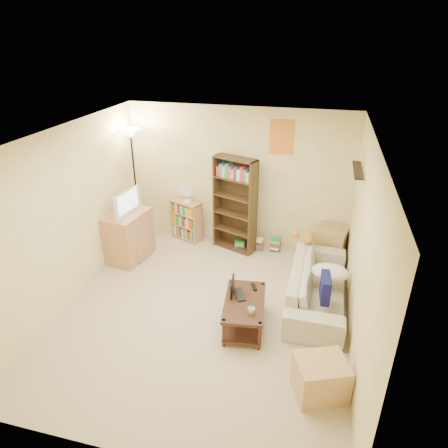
# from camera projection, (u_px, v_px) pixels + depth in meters

# --- Properties ---
(room) EXTENTS (4.50, 4.54, 2.52)m
(room) POSITION_uv_depth(u_px,v_px,m) (202.00, 207.00, 5.03)
(room) COLOR #C7AE95
(room) RESTS_ON ground
(sofa) EXTENTS (2.02, 0.85, 0.58)m
(sofa) POSITION_uv_depth(u_px,v_px,m) (318.00, 285.00, 5.80)
(sofa) COLOR beige
(sofa) RESTS_ON ground
(navy_pillow) EXTENTS (0.15, 0.39, 0.34)m
(navy_pillow) POSITION_uv_depth(u_px,v_px,m) (325.00, 288.00, 5.29)
(navy_pillow) COLOR #12124F
(navy_pillow) RESTS_ON sofa
(cream_blanket) EXTENTS (0.54, 0.38, 0.23)m
(cream_blanket) POSITION_uv_depth(u_px,v_px,m) (330.00, 273.00, 5.72)
(cream_blanket) COLOR silver
(cream_blanket) RESTS_ON sofa
(tabby_cat) EXTENTS (0.46, 0.17, 0.16)m
(tabby_cat) POSITION_uv_depth(u_px,v_px,m) (306.00, 237.00, 6.36)
(tabby_cat) COLOR #C17529
(tabby_cat) RESTS_ON sofa
(coffee_table) EXTENTS (0.64, 1.00, 0.42)m
(coffee_table) POSITION_uv_depth(u_px,v_px,m) (244.00, 310.00, 5.32)
(coffee_table) COLOR #3F2218
(coffee_table) RESTS_ON ground
(laptop) EXTENTS (0.44, 0.42, 0.02)m
(laptop) POSITION_uv_depth(u_px,v_px,m) (242.00, 294.00, 5.37)
(laptop) COLOR black
(laptop) RESTS_ON coffee_table
(laptop_screen) EXTENTS (0.05, 0.31, 0.21)m
(laptop_screen) POSITION_uv_depth(u_px,v_px,m) (232.00, 286.00, 5.33)
(laptop_screen) COLOR white
(laptop_screen) RESTS_ON laptop
(mug) EXTENTS (0.10, 0.10, 0.08)m
(mug) POSITION_uv_depth(u_px,v_px,m) (251.00, 311.00, 5.00)
(mug) COLOR silver
(mug) RESTS_ON coffee_table
(tv_remote) EXTENTS (0.12, 0.17, 0.02)m
(tv_remote) POSITION_uv_depth(u_px,v_px,m) (254.00, 287.00, 5.52)
(tv_remote) COLOR black
(tv_remote) RESTS_ON coffee_table
(tv_stand) EXTENTS (0.69, 0.88, 0.86)m
(tv_stand) POSITION_uv_depth(u_px,v_px,m) (128.00, 236.00, 6.89)
(tv_stand) COLOR tan
(tv_stand) RESTS_ON ground
(television) EXTENTS (0.73, 0.30, 0.41)m
(television) POSITION_uv_depth(u_px,v_px,m) (124.00, 202.00, 6.61)
(television) COLOR black
(television) RESTS_ON tv_stand
(tall_bookshelf) EXTENTS (0.82, 0.52, 1.72)m
(tall_bookshelf) POSITION_uv_depth(u_px,v_px,m) (235.00, 203.00, 6.97)
(tall_bookshelf) COLOR #3B2A16
(tall_bookshelf) RESTS_ON ground
(short_bookshelf) EXTENTS (0.64, 0.45, 0.77)m
(short_bookshelf) POSITION_uv_depth(u_px,v_px,m) (186.00, 220.00, 7.55)
(short_bookshelf) COLOR tan
(short_bookshelf) RESTS_ON ground
(desk_fan) EXTENTS (0.27, 0.15, 0.42)m
(desk_fan) POSITION_uv_depth(u_px,v_px,m) (187.00, 191.00, 7.23)
(desk_fan) COLOR silver
(desk_fan) RESTS_ON short_bookshelf
(floor_lamp) EXTENTS (0.36, 0.36, 2.12)m
(floor_lamp) POSITION_uv_depth(u_px,v_px,m) (132.00, 153.00, 6.94)
(floor_lamp) COLOR black
(floor_lamp) RESTS_ON ground
(side_table) EXTENTS (0.62, 0.62, 0.58)m
(side_table) POSITION_uv_depth(u_px,v_px,m) (331.00, 243.00, 6.94)
(side_table) COLOR tan
(side_table) RESTS_ON ground
(end_cabinet) EXTENTS (0.67, 0.62, 0.45)m
(end_cabinet) POSITION_uv_depth(u_px,v_px,m) (320.00, 378.00, 4.34)
(end_cabinet) COLOR tan
(end_cabinet) RESTS_ON ground
(book_stacks) EXTENTS (0.84, 0.25, 0.25)m
(book_stacks) POSITION_uv_depth(u_px,v_px,m) (260.00, 244.00, 7.28)
(book_stacks) COLOR red
(book_stacks) RESTS_ON ground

